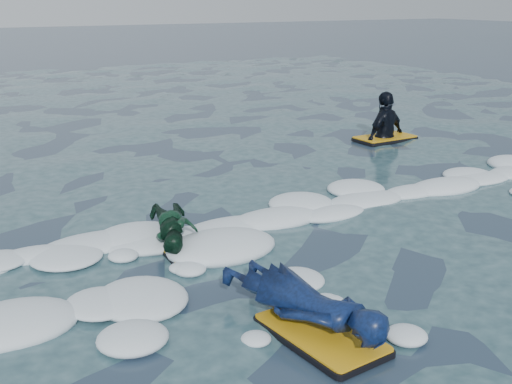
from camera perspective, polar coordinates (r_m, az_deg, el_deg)
ground at (r=6.79m, az=3.05°, el=-7.19°), size 120.00×120.00×0.00m
foam_band at (r=7.61m, az=-1.05°, el=-4.41°), size 12.00×3.10×0.30m
prone_woman_unit at (r=5.63m, az=4.56°, el=-9.95°), size 1.01×1.83×0.45m
prone_child_unit at (r=7.39m, az=-7.27°, el=-3.38°), size 0.89×1.24×0.44m
waiting_rider_unit at (r=13.16m, az=11.39°, el=4.78°), size 1.26×0.73×1.84m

